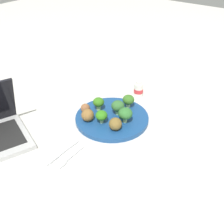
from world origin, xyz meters
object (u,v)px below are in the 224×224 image
broccoli_floret_mid_left (126,113)px  meatball_mid_right (85,108)px  broccoli_floret_near_rim (128,100)px  fork (69,157)px  napkin (67,155)px  broccoli_floret_back_left (118,106)px  meatball_front_right (115,124)px  knife (61,153)px  meatball_far_rim (88,115)px  yogurt_bottle (138,89)px  plate (112,118)px  broccoli_floret_center (99,102)px  broccoli_floret_front_left (101,116)px

broccoli_floret_mid_left → meatball_mid_right: 0.17m
broccoli_floret_near_rim → fork: (0.35, 0.01, -0.04)m
broccoli_floret_near_rim → napkin: size_ratio=0.31×
broccoli_floret_back_left → meatball_front_right: broccoli_floret_back_left is taller
meatball_mid_right → knife: bearing=21.0°
meatball_far_rim → broccoli_floret_mid_left: bearing=123.6°
meatball_front_right → napkin: meatball_front_right is taller
fork → meatball_front_right: bearing=169.3°
broccoli_floret_mid_left → broccoli_floret_back_left: size_ratio=1.03×
broccoli_floret_near_rim → meatball_mid_right: size_ratio=1.41×
knife → yogurt_bottle: bearing=180.0°
plate → broccoli_floret_back_left: bearing=163.1°
meatball_front_right → meatball_mid_right: 0.16m
meatball_front_right → napkin: size_ratio=0.27×
plate → fork: 0.26m
plate → meatball_front_right: meatball_front_right is taller
broccoli_floret_mid_left → broccoli_floret_back_left: broccoli_floret_mid_left is taller
broccoli_floret_back_left → broccoli_floret_near_rim: 0.07m
meatball_front_right → plate: bearing=-134.6°
broccoli_floret_center → broccoli_floret_back_left: (-0.02, 0.08, 0.00)m
broccoli_floret_mid_left → broccoli_floret_near_rim: broccoli_floret_mid_left is taller
broccoli_floret_mid_left → meatball_far_rim: broccoli_floret_mid_left is taller
meatball_far_rim → napkin: 0.19m
broccoli_floret_back_left → fork: broccoli_floret_back_left is taller
plate → broccoli_floret_near_rim: 0.10m
plate → knife: size_ratio=1.93×
broccoli_floret_front_left → fork: (0.20, 0.03, -0.04)m
meatball_front_right → broccoli_floret_center: bearing=-116.2°
yogurt_bottle → meatball_far_rim: bearing=-8.1°
broccoli_floret_center → napkin: size_ratio=0.31×
broccoli_floret_front_left → knife: 0.21m
broccoli_floret_mid_left → fork: bearing=-8.8°
broccoli_floret_center → fork: bearing=19.1°
broccoli_floret_front_left → meatball_front_right: bearing=88.7°
broccoli_floret_back_left → meatball_mid_right: size_ratio=1.55×
meatball_front_right → broccoli_floret_near_rim: bearing=-162.8°
broccoli_floret_center → napkin: bearing=15.9°
broccoli_floret_center → fork: size_ratio=0.44×
yogurt_bottle → fork: bearing=4.4°
meatball_mid_right → knife: (0.22, 0.08, -0.03)m
meatball_mid_right → broccoli_floret_back_left: bearing=121.5°
knife → meatball_mid_right: bearing=-159.0°
meatball_mid_right → fork: 0.25m
broccoli_floret_mid_left → meatball_far_rim: 0.14m
broccoli_floret_near_rim → broccoli_floret_center: bearing=-43.1°
broccoli_floret_near_rim → napkin: (0.34, -0.01, -0.05)m
meatball_mid_right → fork: (0.22, 0.12, -0.03)m
broccoli_floret_mid_left → knife: bearing=-16.4°
broccoli_floret_near_rim → yogurt_bottle: bearing=-167.1°
napkin → yogurt_bottle: bearing=-177.8°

